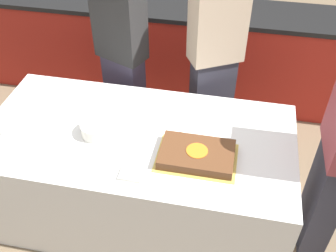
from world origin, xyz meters
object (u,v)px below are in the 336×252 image
at_px(cake, 197,155).
at_px(person_cutting_cake, 214,68).
at_px(wine_glass, 0,121).
at_px(person_standing_back, 122,53).
at_px(plate_stack, 97,128).

relative_size(cake, person_cutting_cake, 0.28).
height_order(wine_glass, person_cutting_cake, person_cutting_cake).
bearing_deg(person_standing_back, person_cutting_cake, -157.15).
bearing_deg(cake, person_standing_back, 129.46).
bearing_deg(person_standing_back, plate_stack, 117.17).
height_order(cake, plate_stack, plate_stack).
bearing_deg(wine_glass, person_standing_back, 60.77).
relative_size(person_cutting_cake, person_standing_back, 0.97).
bearing_deg(cake, plate_stack, 171.60).
distance_m(plate_stack, wine_glass, 0.58).
relative_size(wine_glass, person_standing_back, 0.11).
relative_size(cake, person_standing_back, 0.28).
bearing_deg(person_cutting_cake, wine_glass, 7.51).
bearing_deg(plate_stack, cake, -8.40).
xyz_separation_m(cake, plate_stack, (-0.64, 0.09, 0.01)).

